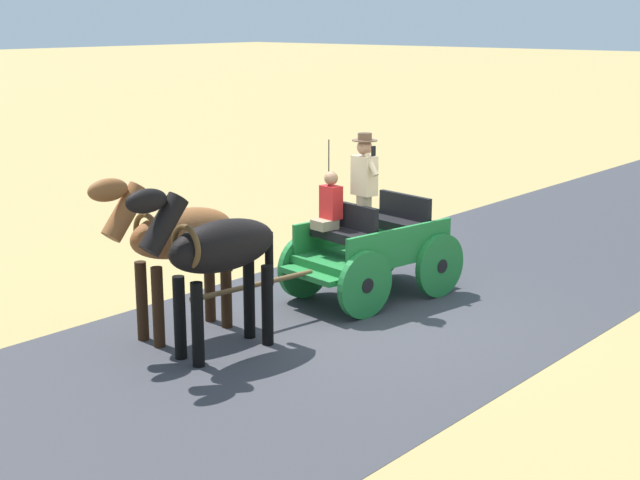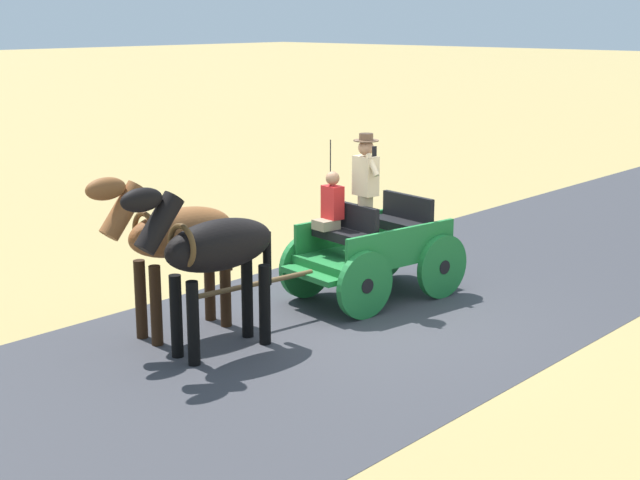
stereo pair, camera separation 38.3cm
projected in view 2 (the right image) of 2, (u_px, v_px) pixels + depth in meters
The scene contains 5 objects.
ground_plane at pixel (370, 317), 12.83m from camera, with size 200.00×200.00×0.00m, color tan.
road_surface at pixel (370, 317), 12.83m from camera, with size 5.55×160.00×0.01m, color #38383D.
horse_drawn_carriage at pixel (371, 245), 13.50m from camera, with size 1.75×4.51×2.50m.
horse_near_side at pixel (212, 250), 11.18m from camera, with size 0.71×2.14×2.21m.
horse_off_side at pixel (174, 237), 11.85m from camera, with size 0.71×2.14×2.21m.
Camera 2 is at (-7.69, 9.50, 4.10)m, focal length 51.55 mm.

